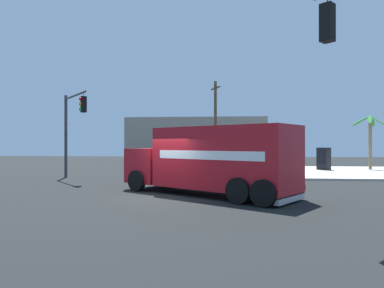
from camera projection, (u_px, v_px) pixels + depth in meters
The scene contains 8 objects.
ground_plane at pixel (159, 197), 15.17m from camera, with size 100.00×100.00×0.00m, color black.
sidewalk_corner_far at pixel (363, 172), 27.57m from camera, with size 12.44×12.44×0.14m, color beige.
delivery_truck at pixel (211, 160), 15.61m from camera, with size 8.28×6.82×3.01m.
traffic_light_primary at pixel (72, 122), 22.90m from camera, with size 2.82×3.35×5.60m.
vending_machine_red at pixel (324, 159), 29.34m from camera, with size 1.16×1.17×1.85m.
palm_tree_far at pixel (370, 132), 29.81m from camera, with size 3.22×3.16×4.59m.
utility_pole at pixel (215, 122), 36.24m from camera, with size 1.03×2.05×8.75m.
building_backdrop at pixel (197, 140), 45.86m from camera, with size 17.56×6.00×5.63m, color gray.
Camera 1 is at (2.77, -14.99, 2.25)m, focal length 32.98 mm.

